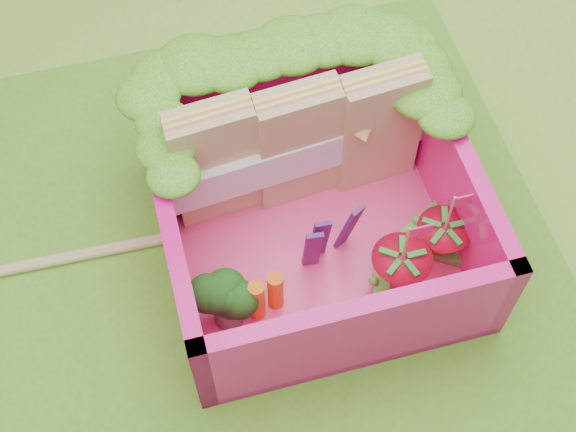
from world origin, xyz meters
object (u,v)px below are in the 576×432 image
(sandwich_stack, at_px, (299,145))
(chopsticks, at_px, (11,269))
(bento_box, at_px, (314,207))
(strawberry_left, at_px, (399,272))
(strawberry_right, at_px, (441,241))
(broccoli, at_px, (227,301))

(sandwich_stack, distance_m, chopsticks, 1.39)
(bento_box, bearing_deg, strawberry_left, -51.99)
(strawberry_left, xyz_separation_m, chopsticks, (-1.61, 0.54, -0.16))
(strawberry_left, height_order, strawberry_right, strawberry_left)
(sandwich_stack, bearing_deg, strawberry_right, -46.45)
(strawberry_left, bearing_deg, strawberry_right, 23.58)
(sandwich_stack, bearing_deg, strawberry_left, -66.55)
(bento_box, relative_size, strawberry_left, 2.63)
(broccoli, xyz_separation_m, strawberry_right, (0.96, 0.06, -0.04))
(broccoli, height_order, strawberry_left, strawberry_left)
(strawberry_right, bearing_deg, bento_box, 153.30)
(broccoli, bearing_deg, chopsticks, 150.38)
(broccoli, distance_m, strawberry_right, 0.96)
(strawberry_right, bearing_deg, strawberry_left, -156.42)
(bento_box, height_order, sandwich_stack, sandwich_stack)
(strawberry_right, bearing_deg, chopsticks, 166.47)
(sandwich_stack, relative_size, strawberry_left, 2.41)
(chopsticks, bearing_deg, sandwich_stack, 3.35)
(strawberry_left, bearing_deg, sandwich_stack, 113.45)
(sandwich_stack, relative_size, strawberry_right, 2.50)
(broccoli, xyz_separation_m, chopsticks, (-0.88, 0.50, -0.20))
(strawberry_left, bearing_deg, bento_box, 128.01)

